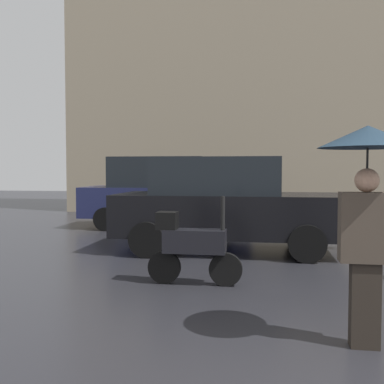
% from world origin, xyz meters
% --- Properties ---
extents(pedestrian_with_umbrella, '(0.87, 0.87, 1.98)m').
position_xyz_m(pedestrian_with_umbrella, '(0.10, 1.53, 1.49)').
color(pedestrian_with_umbrella, '#2A241E').
rests_on(pedestrian_with_umbrella, ground).
extents(parked_scooter, '(1.32, 0.32, 1.23)m').
position_xyz_m(parked_scooter, '(-1.79, 3.50, 0.55)').
color(parked_scooter, black).
rests_on(parked_scooter, ground).
extents(parked_car_left, '(4.59, 1.90, 1.95)m').
position_xyz_m(parked_car_left, '(-3.51, 9.55, 0.97)').
color(parked_car_left, '#1E234C').
rests_on(parked_car_left, ground).
extents(parked_car_right, '(4.36, 2.03, 1.83)m').
position_xyz_m(parked_car_right, '(-1.55, 6.22, 0.94)').
color(parked_car_right, black).
rests_on(parked_car_right, ground).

